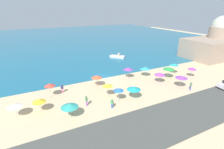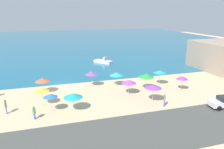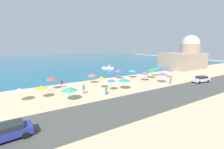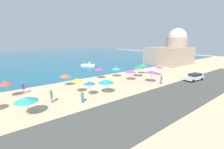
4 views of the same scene
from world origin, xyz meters
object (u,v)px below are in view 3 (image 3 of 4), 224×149
Objects in this scene: beach_umbrella_10 at (145,73)px; bather_3 at (106,90)px; beach_umbrella_0 at (92,75)px; beach_umbrella_1 at (42,87)px; beach_umbrella_11 at (162,74)px; bather_1 at (62,83)px; parked_car_0 at (6,132)px; beach_umbrella_2 at (118,70)px; beach_umbrella_4 at (19,90)px; bather_0 at (171,80)px; beach_umbrella_9 at (69,89)px; skiff_nearshore at (108,68)px; beach_umbrella_14 at (51,78)px; beach_umbrella_13 at (102,78)px; beach_umbrella_7 at (111,80)px; beach_umbrella_12 at (170,70)px; bather_2 at (84,88)px; beach_umbrella_3 at (124,80)px; harbor_fortress at (186,56)px; beach_umbrella_6 at (152,70)px; parked_car_1 at (201,79)px; beach_umbrella_5 at (156,68)px; beach_umbrella_8 at (132,71)px.

bather_3 is (-13.19, -4.27, -1.09)m from beach_umbrella_10.
beach_umbrella_1 is (-11.03, -4.66, -0.13)m from beach_umbrella_0.
bather_1 is (-21.05, 8.21, -1.26)m from beach_umbrella_11.
bather_3 is 0.34× the size of parked_car_0.
beach_umbrella_1 is 0.85× the size of beach_umbrella_2.
beach_umbrella_4 reaches higher than bather_0.
beach_umbrella_9 is 0.55× the size of skiff_nearshore.
bather_1 is (-18.97, 4.54, -1.03)m from beach_umbrella_10.
beach_umbrella_14 is 25.72m from bather_0.
beach_umbrella_13 is at bearing 162.34° from bather_0.
skiff_nearshore is at bearing 61.67° from beach_umbrella_7.
beach_umbrella_13 is (-20.72, 0.20, 0.18)m from beach_umbrella_12.
bather_2 reaches higher than bather_0.
beach_umbrella_10 is 0.92× the size of beach_umbrella_13.
beach_umbrella_3 is 13.07m from bather_1.
harbor_fortress reaches higher than beach_umbrella_11.
beach_umbrella_2 is 6.76m from beach_umbrella_10.
beach_umbrella_13 is at bearing 167.95° from beach_umbrella_11.
beach_umbrella_2 reaches higher than beach_umbrella_0.
beach_umbrella_13 reaches higher than beach_umbrella_7.
beach_umbrella_6 is at bearing 8.08° from bather_2.
beach_umbrella_6 is 1.03× the size of beach_umbrella_14.
beach_umbrella_11 is (21.70, 0.16, 0.25)m from beach_umbrella_9.
parked_car_0 is at bearing -134.96° from beach_umbrella_0.
beach_umbrella_12 is 0.53× the size of skiff_nearshore.
bather_3 is (13.25, -4.01, -1.02)m from beach_umbrella_4.
beach_umbrella_3 reaches higher than parked_car_1.
beach_umbrella_2 is 14.32m from beach_umbrella_12.
beach_umbrella_9 is 8.46m from bather_1.
beach_umbrella_5 is 7.22m from beach_umbrella_8.
beach_umbrella_13 is 1.59× the size of bather_3.
beach_umbrella_2 is 11.30m from beach_umbrella_5.
beach_umbrella_0 is 11.98m from beach_umbrella_1.
bather_2 is 14.37m from parked_car_0.
beach_umbrella_6 is at bearing -9.10° from bather_1.
beach_umbrella_2 is 0.17× the size of harbor_fortress.
parked_car_0 is (-18.93, -7.71, -1.16)m from beach_umbrella_3.
beach_umbrella_4 is 29.78m from bather_0.
beach_umbrella_6 is 3.44m from beach_umbrella_10.
beach_umbrella_9 is at bearing -27.59° from beach_umbrella_4.
beach_umbrella_13 is 4.02m from bather_3.
beach_umbrella_2 is 1.13× the size of beach_umbrella_10.
skiff_nearshore is at bearing 50.31° from beach_umbrella_0.
beach_umbrella_4 is at bearing 171.07° from bather_2.
beach_umbrella_13 is 25.51m from skiff_nearshore.
beach_umbrella_5 is at bearing -74.90° from skiff_nearshore.
bather_3 is at bearing -21.16° from beach_umbrella_1.
beach_umbrella_2 reaches higher than bather_0.
beach_umbrella_8 reaches higher than beach_umbrella_4.
harbor_fortress reaches higher than beach_umbrella_4.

